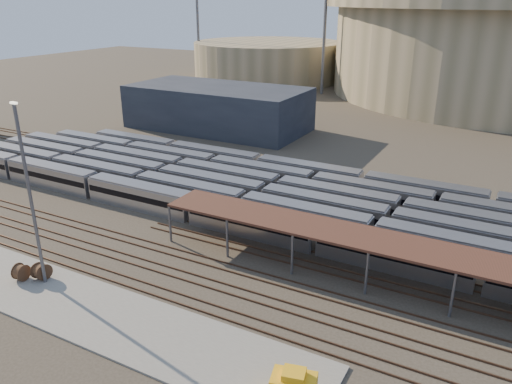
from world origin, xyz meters
name	(u,v)px	position (x,y,z in m)	size (l,w,h in m)	color
ground	(218,260)	(0.00, 0.00, 0.00)	(420.00, 420.00, 0.00)	#383026
apron	(95,312)	(-5.00, -15.00, 0.10)	(50.00, 9.00, 0.20)	gray
subway_trains	(278,195)	(-1.07, 18.50, 1.80)	(130.17, 23.90, 3.60)	#A2A2A6
inspection_shed	(416,251)	(22.00, 4.00, 4.98)	(60.30, 6.00, 5.30)	#5B5C61
empty_tracks	(194,279)	(0.00, -5.00, 0.09)	(170.00, 9.62, 0.18)	#4C3323
secondary_arena	(268,61)	(-60.00, 130.00, 7.00)	(56.00, 56.00, 14.00)	#9A8968
service_building	(218,108)	(-35.00, 55.00, 5.00)	(42.00, 20.00, 10.00)	#1E232D
floodlight_0	(325,28)	(-30.00, 110.00, 20.65)	(4.00, 1.00, 38.40)	#5B5C61
floodlight_1	(198,23)	(-85.00, 120.00, 20.65)	(4.00, 1.00, 38.40)	#5B5C61
floodlight_3	(423,23)	(-10.00, 160.00, 20.65)	(4.00, 1.00, 38.40)	#5B5C61
cable_reel_west	(21,272)	(-16.59, -14.39, 1.14)	(1.88, 1.88, 1.04)	#553222
cable_reel_east	(41,271)	(-14.74, -13.23, 1.15)	(1.90, 1.90, 1.06)	#553222
yard_light_pole	(30,197)	(-13.95, -13.51, 10.25)	(0.80, 0.36, 19.93)	#5B5C61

